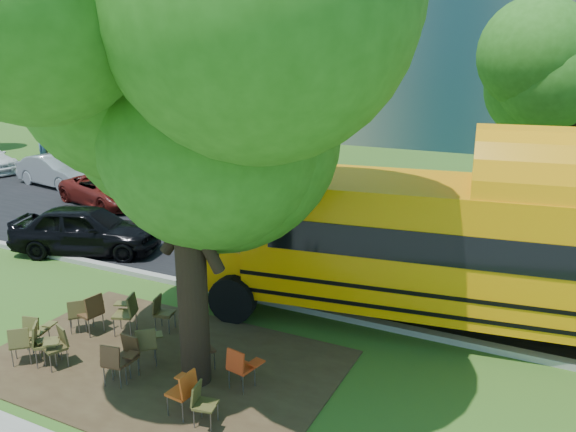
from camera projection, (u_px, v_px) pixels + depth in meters
The scene contains 31 objects.
ground at pixel (139, 342), 12.15m from camera, with size 160.00×160.00×0.00m, color #37571B.
dirt_patch at pixel (161, 364), 11.29m from camera, with size 7.00×4.50×0.03m, color #382819.
asphalt_road at pixel (283, 246), 18.18m from camera, with size 80.00×8.00×0.04m, color black.
kerb_near at pixel (215, 289), 14.72m from camera, with size 80.00×0.25×0.14m, color gray.
kerb_far at pixel (331, 214), 21.70m from camera, with size 80.00×0.25×0.14m, color gray.
building_left at pixel (104, 16), 60.00m from camera, with size 26.00×14.00×20.00m, color slate.
bg_tree_0 at pixel (118, 85), 27.19m from camera, with size 5.20×5.20×7.18m.
bg_tree_1 at pixel (34, 66), 32.08m from camera, with size 6.00×6.00×8.40m.
bg_tree_2 at pixel (274, 93), 26.90m from camera, with size 4.80×4.80×6.62m.
main_tree at pixel (182, 87), 9.19m from camera, with size 7.20×7.20×9.11m.
school_bus at pixel (524, 253), 11.97m from camera, with size 13.88×4.74×3.33m.
chair_0 at pixel (36, 328), 11.71m from camera, with size 0.55×0.58×0.81m.
chair_1 at pixel (42, 340), 11.11m from camera, with size 0.77×0.61×0.90m.
chair_2 at pixel (22, 341), 11.16m from camera, with size 0.57×0.71×0.84m.
chair_3 at pixel (56, 343), 11.08m from camera, with size 0.68×0.53×0.85m.
chair_4 at pixel (116, 360), 10.43m from camera, with size 0.58×0.60×0.87m.
chair_5 at pixel (125, 353), 10.68m from camera, with size 0.56×0.50×0.86m.
chair_6 at pixel (184, 388), 9.55m from camera, with size 0.51×0.60×0.86m.
chair_7 at pixel (202, 401), 9.29m from camera, with size 0.53×0.52×0.77m.
chair_8 at pixel (92, 309), 12.38m from camera, with size 0.56×0.69×0.95m.
chair_9 at pixel (127, 310), 12.37m from camera, with size 0.73×0.65×0.95m.
chair_10 at pixel (162, 310), 12.50m from camera, with size 0.60×0.57×0.83m.
chair_11 at pixel (147, 342), 11.10m from camera, with size 0.58×0.73×0.85m.
chair_12 at pixel (201, 345), 11.03m from camera, with size 0.54×0.69×0.81m.
chair_13 at pixel (241, 365), 10.27m from camera, with size 0.62×0.51×0.86m.
chair_14 at pixel (78, 312), 12.46m from camera, with size 0.55×0.69×0.81m.
black_car at pixel (87, 229), 17.44m from camera, with size 1.83×4.54×1.55m, color black.
bg_car_silver at pixel (57, 171), 26.39m from camera, with size 1.58×4.53×1.49m, color #A4A3A9.
bg_car_red at pixel (106, 190), 23.09m from camera, with size 2.11×4.57×1.27m, color #54120E.
pedestrian_a at pixel (43, 151), 31.29m from camera, with size 0.62×0.41×1.69m, color #374A7B.
pedestrian_b at pixel (78, 151), 31.48m from camera, with size 0.76×0.59×1.57m, color olive.
Camera 1 is at (7.73, -8.37, 6.00)m, focal length 35.00 mm.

